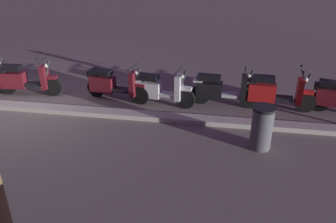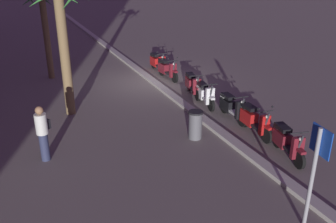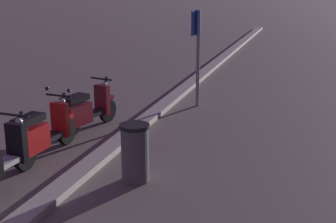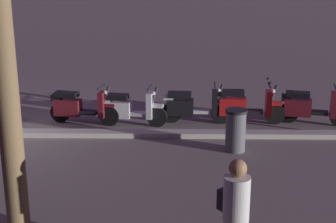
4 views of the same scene
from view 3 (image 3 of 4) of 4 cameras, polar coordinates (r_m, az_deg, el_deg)
The scene contains 4 objects.
scooter_maroon_second_in_line at distance 10.20m, azimuth -9.92°, elevation 0.12°, with size 1.77×0.70×1.04m.
scooter_red_far_back at distance 8.83m, azimuth -15.00°, elevation -2.56°, with size 1.83×0.56×1.17m.
crossing_sign at distance 11.86m, azimuth 3.54°, elevation 7.74°, with size 0.60×0.16×2.40m.
litter_bin at distance 7.60m, azimuth -3.98°, elevation -4.90°, with size 0.48×0.48×0.95m.
Camera 3 is at (0.58, 3.56, 3.17)m, focal length 50.91 mm.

